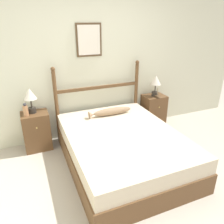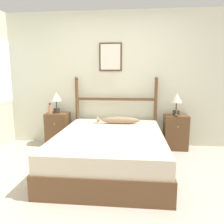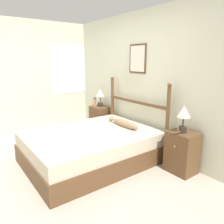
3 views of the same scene
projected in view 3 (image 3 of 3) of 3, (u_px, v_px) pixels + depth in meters
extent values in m
plane|color=#B7AD9E|center=(59.00, 170.00, 3.43)|extent=(16.00, 16.00, 0.00)
cube|color=beige|center=(141.00, 82.00, 4.14)|extent=(6.40, 0.06, 2.55)
cube|color=#4C3823|center=(138.00, 59.00, 4.06)|extent=(0.43, 0.02, 0.53)
cube|color=silver|center=(137.00, 59.00, 4.05)|extent=(0.37, 0.01, 0.47)
cube|color=beige|center=(16.00, 79.00, 4.80)|extent=(0.06, 6.40, 2.55)
cube|color=white|center=(72.00, 70.00, 5.51)|extent=(0.01, 1.04, 1.21)
cube|color=white|center=(72.00, 70.00, 5.50)|extent=(0.01, 0.96, 1.13)
cube|color=brown|center=(91.00, 153.00, 3.70)|extent=(1.57, 2.07, 0.30)
cube|color=beige|center=(91.00, 139.00, 3.63)|extent=(1.53, 2.03, 0.22)
cylinder|color=brown|center=(112.00, 109.00, 4.75)|extent=(0.06, 0.06, 1.27)
sphere|color=brown|center=(112.00, 78.00, 4.59)|extent=(0.07, 0.07, 0.07)
cylinder|color=brown|center=(167.00, 126.00, 3.58)|extent=(0.06, 0.06, 1.27)
sphere|color=brown|center=(170.00, 85.00, 3.42)|extent=(0.07, 0.07, 0.07)
cube|color=brown|center=(136.00, 102.00, 4.10)|extent=(1.50, 0.04, 0.05)
cube|color=brown|center=(100.00, 120.00, 5.07)|extent=(0.42, 0.35, 0.64)
sphere|color=tan|center=(93.00, 115.00, 4.93)|extent=(0.02, 0.02, 0.02)
cube|color=brown|center=(182.00, 152.00, 3.31)|extent=(0.42, 0.35, 0.64)
sphere|color=tan|center=(175.00, 146.00, 3.17)|extent=(0.02, 0.02, 0.02)
cylinder|color=#2D2823|center=(100.00, 104.00, 5.01)|extent=(0.12, 0.12, 0.09)
cylinder|color=#2D2823|center=(100.00, 99.00, 4.99)|extent=(0.02, 0.02, 0.15)
cone|color=beige|center=(100.00, 93.00, 4.95)|extent=(0.20, 0.20, 0.17)
cylinder|color=#2D2823|center=(182.00, 129.00, 3.23)|extent=(0.12, 0.12, 0.09)
cylinder|color=#2D2823|center=(183.00, 122.00, 3.20)|extent=(0.02, 0.02, 0.15)
cone|color=beige|center=(184.00, 111.00, 3.16)|extent=(0.20, 0.20, 0.17)
cylinder|color=tan|center=(95.00, 103.00, 5.03)|extent=(0.08, 0.08, 0.16)
sphere|color=#333338|center=(95.00, 98.00, 5.01)|extent=(0.05, 0.05, 0.05)
ellipsoid|color=#4C3823|center=(178.00, 132.00, 3.18)|extent=(0.06, 0.19, 0.04)
cylinder|color=#997F56|center=(178.00, 126.00, 3.16)|extent=(0.01, 0.01, 0.16)
ellipsoid|color=#997A5B|center=(125.00, 124.00, 3.88)|extent=(0.68, 0.12, 0.13)
cone|color=#997A5B|center=(112.00, 119.00, 4.17)|extent=(0.08, 0.11, 0.11)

